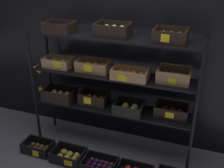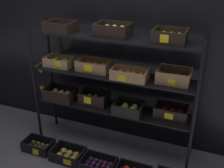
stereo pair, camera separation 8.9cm
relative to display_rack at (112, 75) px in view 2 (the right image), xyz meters
The scene contains 6 objects.
ground_plane 0.95m from the display_rack, 10.57° to the left, with size 10.00×10.00×0.00m, color slate.
storefront_wall 0.50m from the display_rack, 89.73° to the left, with size 4.19×0.12×2.55m, color black.
display_rack is the anchor object (origin of this frame).
crate_ground_kiwi 1.25m from the display_rack, 154.60° to the right, with size 0.35×0.23×0.13m.
crate_ground_apple_gold 1.05m from the display_rack, 135.00° to the right, with size 0.37×0.26×0.13m.
crate_ground_plum 0.99m from the display_rack, 90.24° to the right, with size 0.38×0.27×0.11m.
Camera 2 is at (0.97, -2.45, 2.08)m, focal length 43.03 mm.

